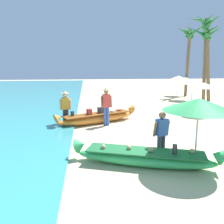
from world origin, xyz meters
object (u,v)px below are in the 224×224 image
object	(u,v)px
boat_green_foreground	(145,157)
palm_tree_leaning_seaward	(207,42)
person_vendor_assistant	(65,105)
person_tourist_customer	(162,133)
boat_orange_midground	(97,118)
palm_tree_tall_inland	(189,40)
patio_umbrella_large	(199,105)
palm_tree_mid_cluster	(206,32)
person_vendor_hatted	(106,104)

from	to	relation	value
boat_green_foreground	palm_tree_leaning_seaward	xyz separation A→B (m)	(7.77, 11.85, 4.45)
boat_green_foreground	person_vendor_assistant	xyz separation A→B (m)	(-2.72, 5.14, 0.73)
person_tourist_customer	palm_tree_leaning_seaward	size ratio (longest dim) A/B	0.26
boat_orange_midground	palm_tree_tall_inland	distance (m)	13.89
patio_umbrella_large	palm_tree_leaning_seaward	size ratio (longest dim) A/B	0.34
person_tourist_customer	patio_umbrella_large	bearing A→B (deg)	-41.77
boat_green_foreground	boat_orange_midground	xyz separation A→B (m)	(-1.16, 5.35, 0.03)
palm_tree_tall_inland	boat_green_foreground	bearing A→B (deg)	-117.15
boat_orange_midground	patio_umbrella_large	distance (m)	6.39
palm_tree_tall_inland	palm_tree_mid_cluster	size ratio (longest dim) A/B	0.93
person_vendor_assistant	patio_umbrella_large	size ratio (longest dim) A/B	0.84
boat_orange_midground	palm_tree_leaning_seaward	size ratio (longest dim) A/B	0.72
boat_orange_midground	patio_umbrella_large	world-z (taller)	patio_umbrella_large
person_vendor_hatted	person_vendor_assistant	size ratio (longest dim) A/B	1.10
boat_green_foreground	person_vendor_hatted	xyz separation A→B (m)	(-0.73, 4.82, 0.83)
person_vendor_hatted	palm_tree_tall_inland	bearing A→B (deg)	50.34
person_tourist_customer	person_vendor_assistant	distance (m)	5.78
boat_green_foreground	palm_tree_mid_cluster	distance (m)	15.69
person_vendor_assistant	palm_tree_tall_inland	xyz separation A→B (m)	(10.39, 9.81, 4.10)
patio_umbrella_large	palm_tree_mid_cluster	size ratio (longest dim) A/B	0.30
person_vendor_hatted	patio_umbrella_large	world-z (taller)	patio_umbrella_large
person_tourist_customer	patio_umbrella_large	size ratio (longest dim) A/B	0.75
boat_orange_midground	palm_tree_leaning_seaward	xyz separation A→B (m)	(8.93, 6.50, 4.42)
palm_tree_tall_inland	boat_orange_midground	bearing A→B (deg)	-132.59
boat_orange_midground	boat_green_foreground	bearing A→B (deg)	-77.82
boat_green_foreground	palm_tree_leaning_seaward	size ratio (longest dim) A/B	0.72
boat_green_foreground	palm_tree_tall_inland	distance (m)	17.48
person_vendor_assistant	patio_umbrella_large	bearing A→B (deg)	-52.59
person_tourist_customer	palm_tree_mid_cluster	world-z (taller)	palm_tree_mid_cluster
patio_umbrella_large	palm_tree_leaning_seaward	bearing A→B (deg)	62.38
person_tourist_customer	patio_umbrella_large	world-z (taller)	patio_umbrella_large
patio_umbrella_large	boat_green_foreground	bearing A→B (deg)	168.76
person_vendor_hatted	palm_tree_leaning_seaward	distance (m)	11.62
boat_orange_midground	person_vendor_hatted	distance (m)	1.05
person_vendor_assistant	patio_umbrella_large	distance (m)	6.88
boat_green_foreground	person_tourist_customer	xyz separation A→B (m)	(0.63, 0.43, 0.61)
boat_green_foreground	palm_tree_leaning_seaward	distance (m)	14.86
person_vendor_hatted	person_vendor_assistant	xyz separation A→B (m)	(-1.99, 0.33, -0.10)
boat_orange_midground	palm_tree_leaning_seaward	distance (m)	11.90
person_vendor_assistant	palm_tree_mid_cluster	bearing A→B (deg)	34.51
boat_green_foreground	person_tourist_customer	world-z (taller)	person_tourist_customer
boat_orange_midground	person_vendor_assistant	world-z (taller)	person_vendor_assistant
person_tourist_customer	person_vendor_assistant	bearing A→B (deg)	125.42
boat_orange_midground	person_vendor_hatted	xyz separation A→B (m)	(0.42, -0.54, 0.80)
person_tourist_customer	patio_umbrella_large	distance (m)	1.45
patio_umbrella_large	palm_tree_tall_inland	bearing A→B (deg)	67.71
boat_orange_midground	palm_tree_mid_cluster	world-z (taller)	palm_tree_mid_cluster
person_vendor_hatted	palm_tree_mid_cluster	bearing A→B (deg)	41.45
person_tourist_customer	palm_tree_tall_inland	world-z (taller)	palm_tree_tall_inland
palm_tree_tall_inland	palm_tree_leaning_seaward	xyz separation A→B (m)	(0.11, -3.09, -0.38)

